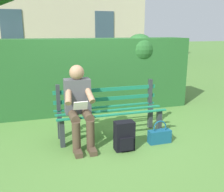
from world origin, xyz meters
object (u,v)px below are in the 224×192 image
at_px(park_bench, 109,110).
at_px(handbag, 159,136).
at_px(person_seated, 79,103).
at_px(backpack, 124,136).

distance_m(park_bench, handbag, 0.88).
xyz_separation_m(park_bench, handbag, (-0.65, 0.52, -0.31)).
relative_size(park_bench, person_seated, 1.46).
relative_size(person_seated, backpack, 2.77).
bearing_deg(park_bench, backpack, 95.33).
xyz_separation_m(person_seated, backpack, (-0.56, 0.42, -0.42)).
xyz_separation_m(backpack, handbag, (-0.59, -0.06, -0.09)).
height_order(person_seated, handbag, person_seated).
bearing_deg(person_seated, handbag, 163.08).
bearing_deg(handbag, backpack, 6.24).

